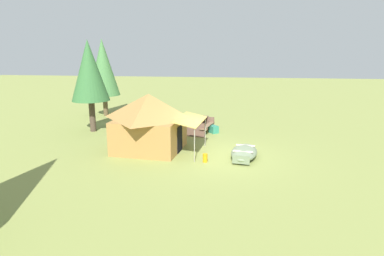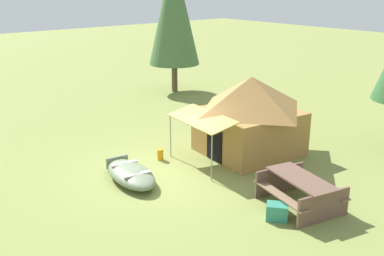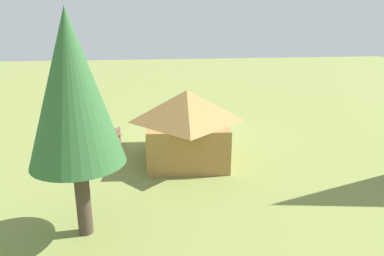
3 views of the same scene
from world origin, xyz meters
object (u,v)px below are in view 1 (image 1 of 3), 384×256
Objects in this scene: pine_tree_far_center at (89,71)px; fuel_can at (205,158)px; canvas_cabin_tent at (149,121)px; picnic_table at (196,124)px; cooler_box at (214,129)px; beached_rowboat at (244,152)px; pine_tree_back_left at (103,68)px.

fuel_can is at bearing -122.92° from pine_tree_far_center.
pine_tree_far_center is (2.95, 3.98, 1.96)m from canvas_cabin_tent.
canvas_cabin_tent is at bearing 153.39° from picnic_table.
cooler_box is 7.29m from pine_tree_far_center.
picnic_table is 4.77m from fuel_can.
beached_rowboat reaches higher than fuel_can.
fuel_can is (-4.67, -0.91, -0.32)m from picnic_table.
pine_tree_far_center is at bearing 57.08° from fuel_can.
fuel_can is (-4.74, 0.02, -0.02)m from cooler_box.
pine_tree_back_left is (3.88, 6.66, 2.73)m from picnic_table.
cooler_box is 1.45× the size of fuel_can.
canvas_cabin_tent reaches higher than fuel_can.
cooler_box is at bearing -0.22° from fuel_can.
pine_tree_far_center reaches higher than picnic_table.
canvas_cabin_tent is 4.45m from cooler_box.
picnic_table is at bearing -85.79° from pine_tree_far_center.
pine_tree_back_left is at bearing 41.51° from fuel_can.
cooler_box is at bearing -37.31° from canvas_cabin_tent.
pine_tree_back_left reaches higher than pine_tree_far_center.
beached_rowboat is 4.68× the size of cooler_box.
pine_tree_back_left is at bearing 34.47° from canvas_cabin_tent.
beached_rowboat is 0.46× the size of pine_tree_back_left.
beached_rowboat is 12.36m from pine_tree_back_left.
pine_tree_far_center is at bearing 53.47° from canvas_cabin_tent.
fuel_can is 0.07× the size of pine_tree_back_left.
fuel_can is at bearing -116.76° from canvas_cabin_tent.
pine_tree_far_center is (-0.48, 6.59, 3.07)m from cooler_box.
pine_tree_far_center reaches higher than beached_rowboat.
cooler_box is at bearing -85.81° from pine_tree_far_center.
picnic_table is 4.33× the size of cooler_box.
picnic_table is at bearing 32.28° from beached_rowboat.
pine_tree_back_left is at bearing 63.30° from cooler_box.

